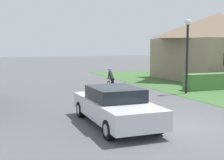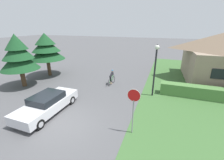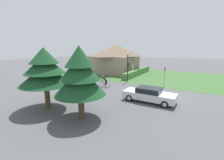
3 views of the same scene
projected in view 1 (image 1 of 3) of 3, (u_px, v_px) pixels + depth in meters
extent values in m
plane|color=#515154|center=(176.00, 125.00, 11.02)|extent=(140.00, 140.00, 0.00)
cube|color=gray|center=(218.00, 59.00, 26.59)|extent=(9.07, 8.07, 3.38)
pyramid|color=#75604C|center=(219.00, 26.00, 26.29)|extent=(9.79, 8.72, 2.19)
cube|color=silver|center=(115.00, 109.00, 11.05)|extent=(1.88, 4.75, 0.63)
cube|color=black|center=(115.00, 93.00, 11.02)|extent=(1.63, 2.11, 0.45)
cylinder|color=black|center=(81.00, 109.00, 12.29)|extent=(0.26, 0.62, 0.61)
cylinder|color=#ADADB2|center=(81.00, 109.00, 12.29)|extent=(0.27, 0.36, 0.36)
cylinder|color=black|center=(119.00, 106.00, 12.87)|extent=(0.26, 0.62, 0.61)
cylinder|color=#ADADB2|center=(119.00, 106.00, 12.87)|extent=(0.27, 0.36, 0.36)
cylinder|color=black|center=(110.00, 130.00, 9.30)|extent=(0.26, 0.62, 0.61)
cylinder|color=#ADADB2|center=(110.00, 130.00, 9.30)|extent=(0.27, 0.36, 0.36)
cylinder|color=black|center=(157.00, 125.00, 9.87)|extent=(0.26, 0.62, 0.61)
cylinder|color=#ADADB2|center=(157.00, 125.00, 9.87)|extent=(0.27, 0.36, 0.36)
torus|color=black|center=(114.00, 89.00, 17.50)|extent=(0.10, 0.76, 0.76)
torus|color=black|center=(109.00, 87.00, 18.41)|extent=(0.10, 0.76, 0.76)
cylinder|color=#338C3F|center=(112.00, 86.00, 17.71)|extent=(0.05, 0.17, 0.59)
cylinder|color=#338C3F|center=(111.00, 85.00, 18.04)|extent=(0.08, 0.60, 0.66)
cylinder|color=#338C3F|center=(111.00, 80.00, 17.95)|extent=(0.09, 0.71, 0.09)
cylinder|color=#338C3F|center=(113.00, 90.00, 17.65)|extent=(0.06, 0.32, 0.16)
cylinder|color=#338C3F|center=(113.00, 85.00, 17.56)|extent=(0.05, 0.20, 0.47)
cylinder|color=#338C3F|center=(109.00, 83.00, 18.35)|extent=(0.04, 0.11, 0.51)
cylinder|color=black|center=(109.00, 79.00, 18.28)|extent=(0.44, 0.06, 0.02)
ellipsoid|color=black|center=(113.00, 81.00, 17.61)|extent=(0.10, 0.21, 0.05)
cylinder|color=black|center=(113.00, 84.00, 17.62)|extent=(0.13, 0.25, 0.49)
cylinder|color=black|center=(112.00, 85.00, 17.78)|extent=(0.13, 0.25, 0.65)
cylinder|color=tan|center=(112.00, 91.00, 17.73)|extent=(0.08, 0.08, 0.30)
cylinder|color=tan|center=(112.00, 92.00, 17.91)|extent=(0.17, 0.08, 0.21)
cylinder|color=black|center=(111.00, 76.00, 17.84)|extent=(0.27, 0.67, 0.55)
cylinder|color=black|center=(110.00, 76.00, 18.05)|extent=(0.09, 0.24, 0.35)
cylinder|color=black|center=(109.00, 76.00, 18.31)|extent=(0.09, 0.24, 0.35)
sphere|color=tan|center=(110.00, 70.00, 18.06)|extent=(0.19, 0.19, 0.19)
ellipsoid|color=#267FBF|center=(110.00, 69.00, 18.05)|extent=(0.22, 0.18, 0.12)
cylinder|color=black|center=(187.00, 59.00, 18.15)|extent=(0.14, 0.14, 4.01)
sphere|color=white|center=(188.00, 22.00, 17.91)|extent=(0.37, 0.37, 0.37)
cone|color=black|center=(188.00, 18.00, 17.89)|extent=(0.22, 0.22, 0.15)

